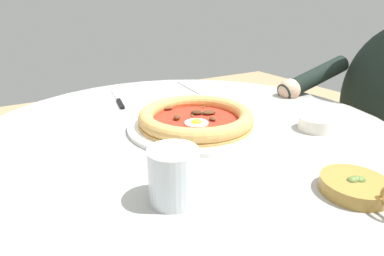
# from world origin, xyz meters

# --- Properties ---
(dining_table) EXTENTS (1.00, 1.00, 0.71)m
(dining_table) POSITION_xyz_m (0.00, 0.00, 0.57)
(dining_table) COLOR #999993
(dining_table) RESTS_ON ground
(pizza_on_plate) EXTENTS (0.32, 0.32, 0.04)m
(pizza_on_plate) POSITION_xyz_m (0.02, -0.01, 0.73)
(pizza_on_plate) COLOR white
(pizza_on_plate) RESTS_ON dining_table
(water_glass) EXTENTS (0.08, 0.08, 0.08)m
(water_glass) POSITION_xyz_m (-0.16, -0.24, 0.75)
(water_glass) COLOR silver
(water_glass) RESTS_ON dining_table
(steak_knife) EXTENTS (0.05, 0.22, 0.01)m
(steak_knife) POSITION_xyz_m (-0.07, 0.29, 0.72)
(steak_knife) COLOR silver
(steak_knife) RESTS_ON dining_table
(ramekin_capers) EXTENTS (0.08, 0.08, 0.03)m
(ramekin_capers) POSITION_xyz_m (0.26, -0.16, 0.73)
(ramekin_capers) COLOR white
(ramekin_capers) RESTS_ON dining_table
(olive_pan) EXTENTS (0.10, 0.13, 0.05)m
(olive_pan) POSITION_xyz_m (0.09, -0.37, 0.72)
(olive_pan) COLOR olive
(olive_pan) RESTS_ON dining_table
(fork_utensil) EXTENTS (0.03, 0.17, 0.00)m
(fork_utensil) POSITION_xyz_m (0.19, 0.32, 0.71)
(fork_utensil) COLOR #BCBCC1
(fork_utensil) RESTS_ON dining_table
(diner_person) EXTENTS (0.49, 0.42, 1.11)m
(diner_person) POSITION_xyz_m (0.70, -0.11, 0.50)
(diner_person) COLOR #282833
(diner_person) RESTS_ON ground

